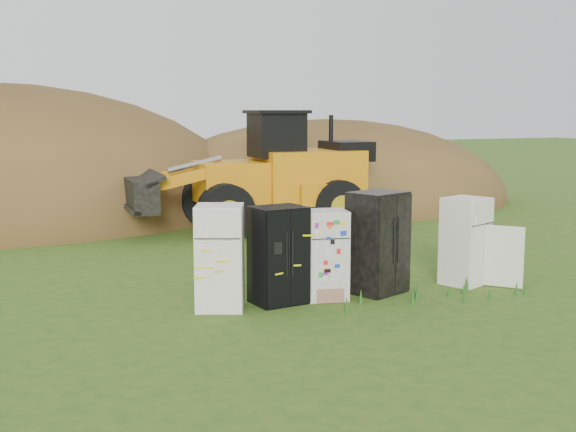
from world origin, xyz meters
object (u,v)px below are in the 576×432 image
Objects in this scene: fridge_black_side at (278,255)px; fridge_sticker at (326,255)px; fridge_dark_mid at (377,242)px; wheel_loader at (248,171)px; fridge_open_door at (465,241)px; fridge_leftmost at (220,257)px.

fridge_black_side is 0.91m from fridge_sticker.
wheel_loader is (0.08, 7.53, 0.75)m from fridge_dark_mid.
fridge_black_side reaches higher than fridge_open_door.
fridge_sticker is at bearing 157.95° from fridge_open_door.
wheel_loader is (3.13, 7.53, 0.79)m from fridge_leftmost.
fridge_open_door is 7.86m from wheel_loader.
fridge_leftmost reaches higher than fridge_open_door.
fridge_black_side is 3.90m from fridge_open_door.
wheel_loader reaches higher than fridge_leftmost.
fridge_dark_mid is at bearing 15.41° from fridge_sticker.
fridge_leftmost is at bearing 171.53° from fridge_black_side.
wheel_loader reaches higher than fridge_black_side.
fridge_leftmost is at bearing 157.26° from fridge_open_door.
fridge_dark_mid is 1.92m from fridge_open_door.
fridge_dark_mid is at bearing 21.85° from fridge_leftmost.
fridge_open_door is (3.90, -0.06, -0.01)m from fridge_black_side.
fridge_dark_mid is (3.05, -0.01, 0.05)m from fridge_leftmost.
fridge_black_side is at bearing 157.15° from fridge_open_door.
fridge_sticker is (0.90, -0.06, -0.05)m from fridge_black_side.
fridge_sticker is 3.00m from fridge_open_door.
wheel_loader is (-1.84, 7.60, 0.84)m from fridge_open_door.
wheel_loader reaches higher than fridge_open_door.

